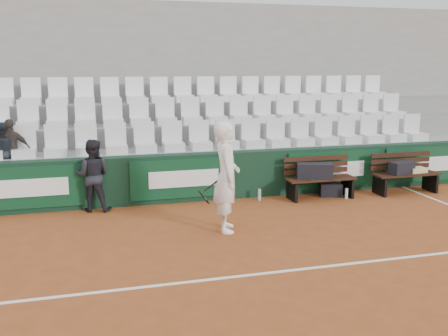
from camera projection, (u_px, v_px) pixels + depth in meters
ground at (251, 275)px, 6.80m from camera, size 80.00×80.00×0.00m
court_baseline at (251, 275)px, 6.80m from camera, size 18.00×0.06×0.01m
back_barrier at (195, 177)px, 10.49m from camera, size 18.00×0.34×1.00m
grandstand_tier_front at (186, 171)px, 11.07m from camera, size 18.00×0.95×1.00m
grandstand_tier_mid at (179, 154)px, 11.92m from camera, size 18.00×0.95×1.45m
grandstand_tier_back at (172, 139)px, 12.77m from camera, size 18.00×0.95×1.90m
grandstand_rear_wall at (167, 89)px, 13.11m from camera, size 18.00×0.30×4.40m
seat_row_front at (187, 136)px, 10.74m from camera, size 11.90×0.44×0.63m
seat_row_mid at (179, 111)px, 11.54m from camera, size 11.90×0.44×0.63m
seat_row_back at (172, 89)px, 12.35m from camera, size 11.90×0.44×0.63m
bench_left at (320, 188)px, 10.68m from camera, size 1.50×0.56×0.45m
bench_right at (405, 183)px, 11.13m from camera, size 1.50×0.56×0.45m
sports_bag_left at (315, 171)px, 10.56m from camera, size 0.81×0.54×0.32m
sports_bag_right at (402, 168)px, 11.02m from camera, size 0.63×0.41×0.27m
towel at (416, 170)px, 11.17m from camera, size 0.41×0.31×0.11m
sports_bag_ground at (330, 189)px, 10.89m from camera, size 0.53×0.39×0.29m
water_bottle_near at (259, 195)px, 10.54m from camera, size 0.07×0.07×0.24m
water_bottle_far at (346, 194)px, 10.66m from camera, size 0.06×0.06×0.23m
tennis_player at (226, 177)px, 8.47m from camera, size 0.78×0.76×1.90m
ball_kid at (93, 175)px, 9.68m from camera, size 0.80×0.69×1.42m
spectator_b at (10, 127)px, 9.82m from camera, size 0.73×0.33×1.22m
spectator_c at (2, 129)px, 9.79m from camera, size 0.63×0.53×1.16m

